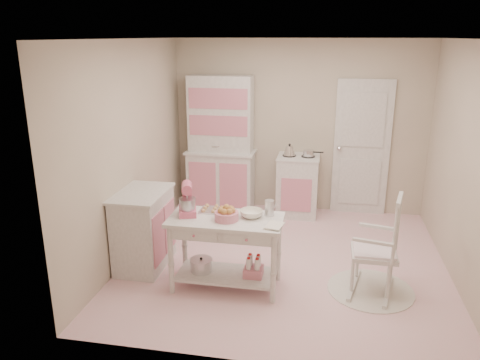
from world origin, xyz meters
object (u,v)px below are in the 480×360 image
(work_table, at_px, (226,253))
(rocking_chair, at_px, (375,244))
(hutch, at_px, (221,144))
(stove, at_px, (298,185))
(bread_basket, at_px, (227,216))
(stand_mixer, at_px, (187,200))
(base_cabinet, at_px, (144,229))

(work_table, bearing_deg, rocking_chair, 6.98)
(hutch, height_order, rocking_chair, hutch)
(stove, distance_m, bread_basket, 2.47)
(work_table, xyz_separation_m, stand_mixer, (-0.42, 0.02, 0.57))
(work_table, bearing_deg, stove, 75.34)
(hutch, bearing_deg, bread_basket, -75.78)
(work_table, bearing_deg, stand_mixer, 177.27)
(base_cabinet, height_order, bread_basket, base_cabinet)
(work_table, bearing_deg, hutch, 104.05)
(bread_basket, bearing_deg, hutch, 104.22)
(rocking_chair, bearing_deg, bread_basket, -159.13)
(hutch, xyz_separation_m, bread_basket, (0.61, -2.42, -0.19))
(stove, relative_size, work_table, 0.77)
(hutch, height_order, stand_mixer, hutch)
(stove, bearing_deg, stand_mixer, -114.06)
(stove, xyz_separation_m, bread_basket, (-0.59, -2.37, 0.39))
(stove, relative_size, base_cabinet, 1.00)
(hutch, relative_size, work_table, 1.73)
(work_table, relative_size, stand_mixer, 3.53)
(hutch, distance_m, bread_basket, 2.50)
(work_table, height_order, stand_mixer, stand_mixer)
(stand_mixer, distance_m, bread_basket, 0.46)
(rocking_chair, bearing_deg, hutch, 146.49)
(hutch, relative_size, rocking_chair, 1.89)
(hutch, distance_m, base_cabinet, 2.19)
(base_cabinet, bearing_deg, stand_mixer, -24.24)
(stand_mixer, bearing_deg, base_cabinet, 138.62)
(stand_mixer, xyz_separation_m, bread_basket, (0.44, -0.07, -0.12))
(rocking_chair, xyz_separation_m, stand_mixer, (-1.97, -0.17, 0.42))
(work_table, bearing_deg, base_cabinet, 163.82)
(stove, relative_size, rocking_chair, 0.84)
(work_table, distance_m, bread_basket, 0.45)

